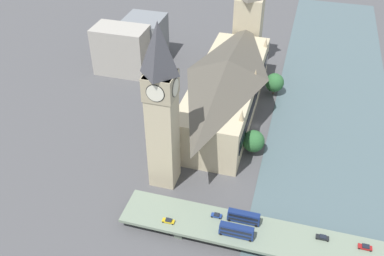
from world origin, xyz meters
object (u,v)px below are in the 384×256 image
at_px(car_northbound_tail, 168,221).
at_px(double_decker_bus_rear, 236,231).
at_px(parliament_hall, 227,87).
at_px(victoria_tower, 248,24).
at_px(double_decker_bus_mid, 244,217).
at_px(clock_tower, 162,106).
at_px(car_southbound_mid, 322,237).
at_px(car_southbound_tail, 217,215).
at_px(car_southbound_lead, 365,247).
at_px(road_bridge, 328,250).

bearing_deg(car_northbound_tail, double_decker_bus_rear, -178.62).
height_order(parliament_hall, victoria_tower, victoria_tower).
bearing_deg(double_decker_bus_mid, car_northbound_tail, 16.18).
bearing_deg(double_decker_bus_mid, victoria_tower, -80.37).
relative_size(clock_tower, car_southbound_mid, 15.62).
bearing_deg(double_decker_bus_rear, clock_tower, -35.53).
bearing_deg(clock_tower, car_southbound_mid, 164.31).
bearing_deg(car_southbound_tail, car_northbound_tail, 24.09).
relative_size(victoria_tower, car_northbound_tail, 11.40).
distance_m(double_decker_bus_mid, car_northbound_tail, 26.63).
height_order(double_decker_bus_rear, car_southbound_lead, double_decker_bus_rear).
bearing_deg(victoria_tower, car_southbound_lead, 115.88).
height_order(clock_tower, car_southbound_lead, clock_tower).
xyz_separation_m(victoria_tower, car_southbound_mid, (-49.37, 130.05, -17.88)).
height_order(victoria_tower, car_southbound_tail, victoria_tower).
bearing_deg(clock_tower, victoria_tower, -96.75).
distance_m(parliament_hall, car_northbound_tail, 80.47).
xyz_separation_m(road_bridge, double_decker_bus_mid, (29.60, -3.44, 3.44)).
height_order(double_decker_bus_mid, car_northbound_tail, double_decker_bus_mid).
relative_size(parliament_hall, double_decker_bus_rear, 7.68).
xyz_separation_m(car_southbound_lead, car_southbound_tail, (50.85, -0.01, -0.02)).
xyz_separation_m(parliament_hall, car_northbound_tail, (3.51, 79.86, -9.20)).
xyz_separation_m(clock_tower, double_decker_bus_mid, (-35.35, 17.54, -29.11)).
xyz_separation_m(road_bridge, double_decker_bus_rear, (30.85, 3.38, 3.50)).
bearing_deg(road_bridge, parliament_hall, -55.79).
height_order(double_decker_bus_mid, car_southbound_lead, double_decker_bus_mid).
bearing_deg(car_southbound_lead, road_bridge, 15.05).
relative_size(parliament_hall, road_bridge, 0.63).
bearing_deg(double_decker_bus_rear, double_decker_bus_mid, -100.37).
relative_size(parliament_hall, car_southbound_lead, 20.19).
distance_m(parliament_hall, road_bridge, 92.40).
height_order(car_southbound_lead, car_southbound_mid, car_southbound_lead).
height_order(victoria_tower, car_southbound_mid, victoria_tower).
bearing_deg(road_bridge, car_southbound_tail, -4.54).
bearing_deg(car_southbound_lead, double_decker_bus_mid, -0.46).
bearing_deg(car_southbound_lead, clock_tower, -13.14).
relative_size(car_northbound_tail, car_southbound_lead, 0.97).
distance_m(double_decker_bus_rear, car_southbound_tail, 10.81).
relative_size(clock_tower, double_decker_bus_rear, 5.74).
bearing_deg(road_bridge, clock_tower, -17.90).
height_order(car_northbound_tail, car_southbound_mid, car_northbound_tail).
height_order(clock_tower, car_southbound_tail, clock_tower).
bearing_deg(clock_tower, car_southbound_lead, 166.86).
bearing_deg(double_decker_bus_mid, road_bridge, 173.37).
xyz_separation_m(double_decker_bus_mid, car_southbound_tail, (9.67, 0.32, -1.88)).
bearing_deg(victoria_tower, double_decker_bus_rear, 98.65).
distance_m(clock_tower, car_northbound_tail, 40.99).
bearing_deg(car_southbound_lead, parliament_hall, -49.04).
relative_size(victoria_tower, double_decker_bus_rear, 4.19).
xyz_separation_m(double_decker_bus_mid, car_northbound_tail, (25.51, 7.40, -1.90)).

